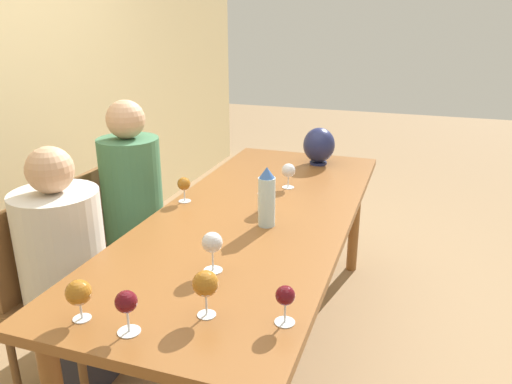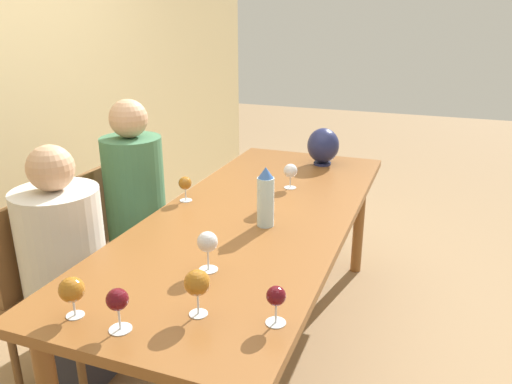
{
  "view_description": "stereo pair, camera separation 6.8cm",
  "coord_description": "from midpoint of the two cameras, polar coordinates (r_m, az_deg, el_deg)",
  "views": [
    {
      "loc": [
        -2.09,
        -0.71,
        1.67
      ],
      "look_at": [
        0.02,
        0.0,
        0.87
      ],
      "focal_mm": 35.0,
      "sensor_mm": 36.0,
      "label": 1
    },
    {
      "loc": [
        -2.07,
        -0.78,
        1.67
      ],
      "look_at": [
        0.02,
        0.0,
        0.87
      ],
      "focal_mm": 35.0,
      "sensor_mm": 36.0,
      "label": 2
    }
  ],
  "objects": [
    {
      "name": "wine_glass_2",
      "position": [
        1.66,
        -19.2,
        -10.55
      ],
      "size": [
        0.08,
        0.08,
        0.13
      ],
      "color": "silver",
      "rests_on": "dining_table"
    },
    {
      "name": "chair_near",
      "position": [
        2.52,
        -21.15,
        -10.09
      ],
      "size": [
        0.44,
        0.44,
        0.88
      ],
      "color": "brown",
      "rests_on": "ground_plane"
    },
    {
      "name": "wine_glass_3",
      "position": [
        1.55,
        -14.32,
        -11.99
      ],
      "size": [
        0.07,
        0.07,
        0.14
      ],
      "color": "silver",
      "rests_on": "dining_table"
    },
    {
      "name": "ground_plane",
      "position": [
        2.77,
        0.57,
        -17.39
      ],
      "size": [
        14.0,
        14.0,
        0.0
      ],
      "primitive_type": "plane",
      "color": "#937551"
    },
    {
      "name": "vase",
      "position": [
        3.15,
        8.29,
        5.24
      ],
      "size": [
        0.2,
        0.2,
        0.23
      ],
      "color": "#1E234C",
      "rests_on": "dining_table"
    },
    {
      "name": "chair_far",
      "position": [
        2.92,
        -13.73,
        -5.03
      ],
      "size": [
        0.44,
        0.44,
        0.88
      ],
      "color": "brown",
      "rests_on": "ground_plane"
    },
    {
      "name": "water_bottle",
      "position": [
        2.2,
        1.98,
        -0.65
      ],
      "size": [
        0.08,
        0.08,
        0.27
      ],
      "color": "#ADCCD6",
      "rests_on": "dining_table"
    },
    {
      "name": "person_near",
      "position": [
        2.41,
        -20.01,
        -7.7
      ],
      "size": [
        0.37,
        0.37,
        1.16
      ],
      "color": "#2D2D38",
      "rests_on": "ground_plane"
    },
    {
      "name": "dining_table",
      "position": [
        2.41,
        0.63,
        -4.13
      ],
      "size": [
        2.28,
        0.91,
        0.77
      ],
      "color": "brown",
      "rests_on": "ground_plane"
    },
    {
      "name": "wine_glass_4",
      "position": [
        2.53,
        -7.35,
        0.93
      ],
      "size": [
        0.07,
        0.07,
        0.13
      ],
      "color": "silver",
      "rests_on": "dining_table"
    },
    {
      "name": "wine_glass_1",
      "position": [
        1.58,
        -5.51,
        -10.37
      ],
      "size": [
        0.08,
        0.08,
        0.16
      ],
      "color": "silver",
      "rests_on": "dining_table"
    },
    {
      "name": "wine_glass_6",
      "position": [
        1.54,
        3.6,
        -11.94
      ],
      "size": [
        0.06,
        0.06,
        0.13
      ],
      "color": "silver",
      "rests_on": "dining_table"
    },
    {
      "name": "wine_glass_0",
      "position": [
        1.83,
        -4.51,
        -5.82
      ],
      "size": [
        0.08,
        0.08,
        0.15
      ],
      "color": "silver",
      "rests_on": "dining_table"
    },
    {
      "name": "wine_glass_5",
      "position": [
        2.7,
        4.68,
        2.37
      ],
      "size": [
        0.08,
        0.08,
        0.14
      ],
      "color": "silver",
      "rests_on": "dining_table"
    },
    {
      "name": "water_tumbler",
      "position": [
        2.38,
        1.92,
        -1.23
      ],
      "size": [
        0.08,
        0.08,
        0.09
      ],
      "color": "silver",
      "rests_on": "dining_table"
    },
    {
      "name": "person_far",
      "position": [
        2.8,
        -12.68,
        -1.55
      ],
      "size": [
        0.32,
        0.32,
        1.26
      ],
      "color": "#2D2D38",
      "rests_on": "ground_plane"
    }
  ]
}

